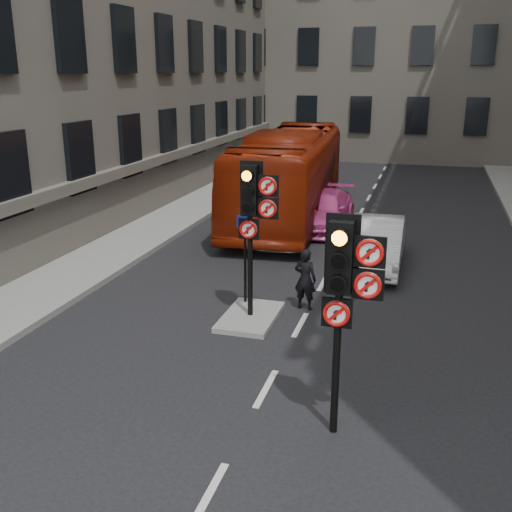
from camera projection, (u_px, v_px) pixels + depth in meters
The scene contains 13 objects.
ground at pixel (232, 452), 9.13m from camera, with size 120.00×120.00×0.00m, color black.
pavement_left at pixel (149, 227), 22.03m from camera, with size 3.00×50.00×0.16m, color gray.
centre_island at pixel (250, 317), 14.02m from camera, with size 1.20×2.00×0.12m, color gray.
building_far at pixel (404, 4), 41.05m from camera, with size 30.00×14.00×20.00m, color #666156.
signal_near at pixel (345, 281), 8.89m from camera, with size 0.91×0.40×3.58m.
signal_far at pixel (254, 207), 13.21m from camera, with size 0.91×0.40×3.58m.
car_silver at pixel (285, 223), 20.25m from camera, with size 1.53×3.81×1.30m, color #B1B5B9.
car_white at pixel (376, 243), 17.65m from camera, with size 1.51×4.32×1.42m, color silver.
car_pink at pixel (322, 210), 22.05m from camera, with size 1.87×4.59×1.33m, color #C83A88.
bus_red at pixel (290, 174), 23.48m from camera, with size 2.87×12.25×3.41m, color maroon.
motorcycle at pixel (345, 245), 18.36m from camera, with size 0.43×1.53×0.92m, color black.
motorcyclist at pixel (305, 279), 14.44m from camera, with size 0.56×0.37×1.53m, color black.
info_sign at pixel (245, 247), 14.35m from camera, with size 0.38×0.13×2.19m.
Camera 1 is at (2.54, -7.43, 5.57)m, focal length 42.00 mm.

